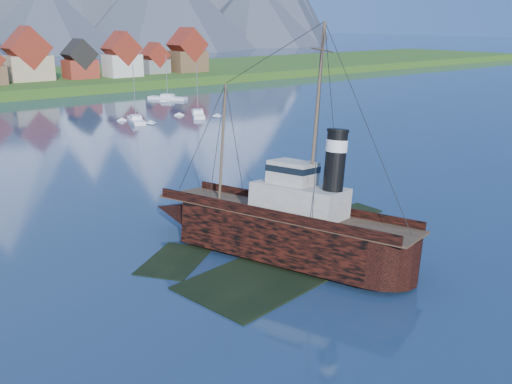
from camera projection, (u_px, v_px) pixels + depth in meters
ground at (287, 257)px, 55.36m from camera, size 1400.00×1400.00×0.00m
shoal at (286, 249)px, 58.13m from camera, size 31.71×21.24×1.14m
tugboat_wreck at (272, 224)px, 55.74m from camera, size 6.84×29.45×23.34m
sailboat_d at (136, 121)px, 127.69m from camera, size 5.17×10.01×13.27m
sailboat_e at (168, 99)px, 163.92m from camera, size 8.70×11.04×13.20m
sailboat_f at (198, 115)px, 135.93m from camera, size 7.34×10.33×12.90m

